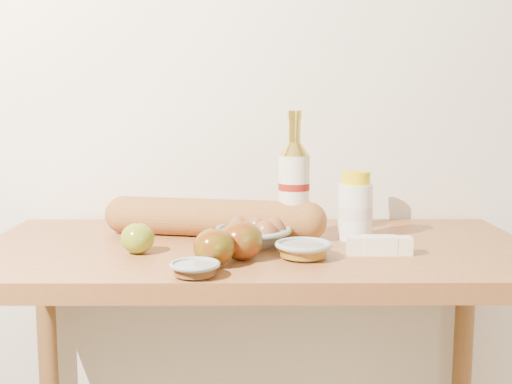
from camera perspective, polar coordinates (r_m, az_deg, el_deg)
back_wall at (r=1.70m, az=-0.05°, el=11.12°), size 3.50×0.02×2.60m
table at (r=1.44m, az=-0.00°, el=-9.49°), size 1.20×0.60×0.90m
bourbon_bottle at (r=1.44m, az=3.39°, el=0.42°), size 0.08×0.08×0.29m
cream_bottle at (r=1.46m, az=8.82°, el=-1.41°), size 0.08×0.08×0.15m
egg_bowl at (r=1.40m, az=-0.22°, el=-3.71°), size 0.21×0.21×0.06m
baguette at (r=1.48m, az=-3.83°, el=-2.31°), size 0.53×0.19×0.09m
apple_yellowgreen at (r=1.34m, az=-10.48°, el=-4.06°), size 0.08×0.08×0.06m
apple_redgreen_front at (r=1.22m, az=-3.75°, el=-4.92°), size 0.09×0.09×0.07m
apple_redgreen_right at (r=1.26m, az=-1.32°, el=-4.30°), size 0.11×0.11×0.08m
sugar_bowl at (r=1.16m, az=-5.45°, el=-6.81°), size 0.11×0.11×0.03m
syrup_bowl at (r=1.28m, az=4.24°, el=-5.14°), size 0.14×0.14×0.03m
butter_stick at (r=1.34m, az=10.90°, el=-4.70°), size 0.13×0.04×0.04m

